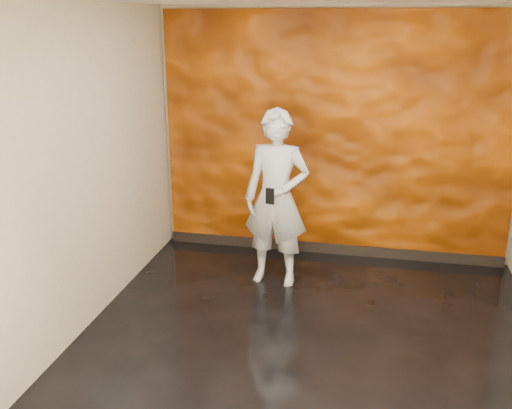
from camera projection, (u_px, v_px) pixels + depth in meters
name	position (u px, v px, depth m)	size (l,w,h in m)	color
room	(316.00, 183.00, 4.54)	(4.02, 4.02, 2.81)	black
feature_wall	(335.00, 138.00, 6.37)	(3.90, 0.06, 2.75)	#D15801
baseboard	(330.00, 248.00, 6.75)	(3.90, 0.04, 0.12)	black
man	(277.00, 199.00, 5.78)	(0.66, 0.44, 1.82)	#A1A5AF
phone	(270.00, 196.00, 5.49)	(0.08, 0.02, 0.16)	black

